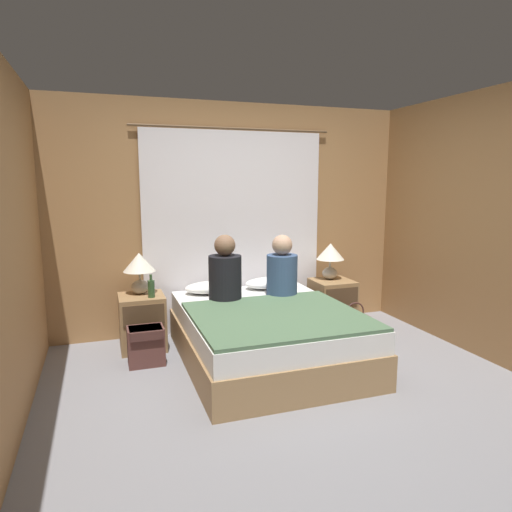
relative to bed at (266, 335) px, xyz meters
The scene contains 17 objects.
ground_plane 0.75m from the bed, 90.00° to the right, with size 16.00×16.00×0.00m, color gray.
wall_back 1.47m from the bed, 90.00° to the left, with size 4.05×0.06×2.50m.
wall_right 2.35m from the bed, 19.64° to the right, with size 0.06×3.64×2.50m.
curtain_panel 1.34m from the bed, 90.00° to the left, with size 2.21×0.02×2.23m.
bed is the anchor object (origin of this frame).
nightstand_left 1.27m from the bed, 146.86° to the left, with size 0.44×0.45×0.55m.
nightstand_right 1.27m from the bed, 33.14° to the left, with size 0.44×0.45×0.55m.
lamp_left 1.43m from the bed, 144.12° to the left, with size 0.32×0.32×0.41m.
lamp_right 1.43m from the bed, 35.88° to the left, with size 0.32×0.32×0.41m.
pillow_left 0.88m from the bed, 113.49° to the left, with size 0.57×0.33×0.12m.
pillow_right 0.88m from the bed, 66.51° to the left, with size 0.57×0.33×0.12m.
blanket_on_bed 0.39m from the bed, 90.00° to the right, with size 1.44×1.30×0.03m.
person_left_in_bed 0.72m from the bed, 124.91° to the left, with size 0.32×0.32×0.66m.
person_right_in_bed 0.73m from the bed, 51.64° to the left, with size 0.31×0.31×0.63m.
beer_bottle_on_left_stand 1.20m from the bed, 148.98° to the left, with size 0.07×0.07×0.23m.
backpack_on_floor 1.10m from the bed, 166.07° to the left, with size 0.32×0.26×0.35m.
handbag_on_floor 1.13m from the bed, 12.86° to the left, with size 0.29×0.17×0.40m.
Camera 1 is at (-1.41, -3.10, 1.67)m, focal length 32.00 mm.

